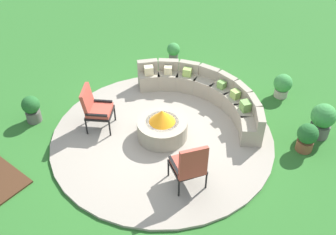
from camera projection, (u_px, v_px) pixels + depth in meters
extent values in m
plane|color=#2D6B28|center=(162.00, 138.00, 8.60)|extent=(24.00, 24.00, 0.00)
cylinder|color=#9E9384|center=(162.00, 137.00, 8.59)|extent=(4.84, 4.84, 0.06)
cylinder|color=#9E937F|center=(162.00, 129.00, 8.43)|extent=(1.09, 1.09, 0.42)
cylinder|color=black|center=(162.00, 122.00, 8.32)|extent=(0.71, 0.71, 0.06)
cone|color=orange|center=(162.00, 116.00, 8.21)|extent=(0.57, 0.57, 0.28)
cube|color=#9E937F|center=(251.00, 132.00, 8.35)|extent=(0.66, 0.67, 0.43)
cube|color=#9E937F|center=(260.00, 119.00, 8.12)|extent=(0.42, 0.50, 0.27)
cube|color=#9E937F|center=(246.00, 117.00, 8.73)|extent=(0.68, 0.67, 0.43)
cube|color=#9E937F|center=(254.00, 104.00, 8.53)|extent=(0.49, 0.45, 0.27)
cube|color=#9E937F|center=(236.00, 105.00, 9.09)|extent=(0.65, 0.62, 0.43)
cube|color=#9E937F|center=(243.00, 91.00, 8.91)|extent=(0.52, 0.36, 0.27)
cube|color=#9E937F|center=(222.00, 94.00, 9.40)|extent=(0.58, 0.53, 0.43)
cube|color=#9E937F|center=(227.00, 80.00, 9.25)|extent=(0.52, 0.25, 0.27)
cube|color=#9E937F|center=(206.00, 87.00, 9.65)|extent=(0.54, 0.49, 0.43)
cube|color=#9E937F|center=(209.00, 72.00, 9.52)|extent=(0.51, 0.20, 0.27)
cube|color=#9E937F|center=(187.00, 82.00, 9.82)|extent=(0.62, 0.59, 0.43)
cube|color=#9E937F|center=(190.00, 67.00, 9.71)|extent=(0.53, 0.32, 0.27)
cube|color=#9E937F|center=(168.00, 79.00, 9.90)|extent=(0.67, 0.66, 0.43)
cube|color=#9E937F|center=(169.00, 65.00, 9.79)|extent=(0.51, 0.42, 0.27)
cube|color=#9E937F|center=(149.00, 80.00, 9.87)|extent=(0.67, 0.68, 0.43)
cube|color=#9E937F|center=(148.00, 65.00, 9.76)|extent=(0.45, 0.49, 0.27)
cube|color=beige|center=(149.00, 70.00, 9.63)|extent=(0.28, 0.29, 0.22)
cube|color=#93B756|center=(187.00, 72.00, 9.59)|extent=(0.25, 0.23, 0.20)
cube|color=#70A34C|center=(245.00, 106.00, 8.51)|extent=(0.29, 0.28, 0.22)
cube|color=beige|center=(168.00, 70.00, 9.66)|extent=(0.25, 0.25, 0.19)
cube|color=#70A34C|center=(222.00, 85.00, 9.18)|extent=(0.19, 0.17, 0.18)
cube|color=#93B756|center=(235.00, 94.00, 8.87)|extent=(0.24, 0.22, 0.19)
cylinder|color=black|center=(115.00, 114.00, 8.86)|extent=(0.04, 0.04, 0.38)
cylinder|color=black|center=(110.00, 129.00, 8.46)|extent=(0.04, 0.04, 0.38)
cylinder|color=black|center=(92.00, 112.00, 8.90)|extent=(0.04, 0.04, 0.38)
cylinder|color=black|center=(86.00, 127.00, 8.50)|extent=(0.04, 0.04, 0.38)
cube|color=black|center=(100.00, 113.00, 8.55)|extent=(0.77, 0.77, 0.05)
cube|color=#B24738|center=(99.00, 110.00, 8.50)|extent=(0.71, 0.71, 0.09)
cube|color=#B24738|center=(87.00, 100.00, 8.36)|extent=(0.38, 0.55, 0.64)
cube|color=black|center=(102.00, 101.00, 8.65)|extent=(0.42, 0.29, 0.04)
cube|color=black|center=(96.00, 115.00, 8.27)|extent=(0.42, 0.29, 0.04)
cylinder|color=black|center=(168.00, 169.00, 7.55)|extent=(0.04, 0.04, 0.38)
cylinder|color=black|center=(195.00, 161.00, 7.70)|extent=(0.04, 0.04, 0.38)
cylinder|color=black|center=(179.00, 189.00, 7.15)|extent=(0.04, 0.04, 0.38)
cylinder|color=black|center=(206.00, 181.00, 7.31)|extent=(0.04, 0.04, 0.38)
cube|color=black|center=(187.00, 167.00, 7.29)|extent=(0.80, 0.80, 0.05)
cube|color=#B24738|center=(187.00, 164.00, 7.25)|extent=(0.73, 0.74, 0.09)
cube|color=#B24738|center=(193.00, 163.00, 6.90)|extent=(0.38, 0.57, 0.65)
cube|color=black|center=(174.00, 165.00, 7.13)|extent=(0.45, 0.30, 0.04)
cube|color=black|center=(201.00, 158.00, 7.28)|extent=(0.45, 0.30, 0.04)
cylinder|color=#605B56|center=(34.00, 116.00, 8.98)|extent=(0.34, 0.34, 0.27)
sphere|color=#236028|center=(31.00, 105.00, 8.78)|extent=(0.41, 0.41, 0.41)
cylinder|color=brown|center=(304.00, 145.00, 8.25)|extent=(0.35, 0.35, 0.25)
sphere|color=#236028|center=(308.00, 134.00, 8.04)|extent=(0.43, 0.43, 0.43)
sphere|color=yellow|center=(311.00, 131.00, 7.96)|extent=(0.16, 0.16, 0.16)
cylinder|color=#605B56|center=(173.00, 57.00, 11.10)|extent=(0.25, 0.25, 0.21)
sphere|color=#3D8E42|center=(173.00, 49.00, 10.95)|extent=(0.36, 0.36, 0.36)
cylinder|color=#605B56|center=(319.00, 130.00, 8.59)|extent=(0.43, 0.43, 0.30)
sphere|color=#3D8E42|center=(324.00, 116.00, 8.34)|extent=(0.53, 0.53, 0.53)
cylinder|color=#A89E8E|center=(281.00, 93.00, 9.76)|extent=(0.34, 0.34, 0.20)
sphere|color=#3D8E42|center=(283.00, 83.00, 9.58)|extent=(0.45, 0.45, 0.45)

